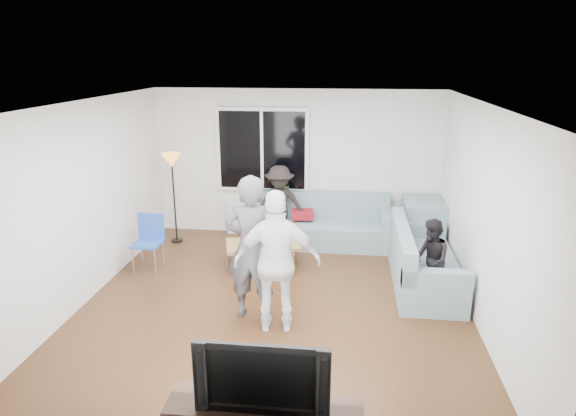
# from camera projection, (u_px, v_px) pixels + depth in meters

# --- Properties ---
(floor) EXTENTS (5.00, 5.50, 0.04)m
(floor) POSITION_uv_depth(u_px,v_px,m) (275.00, 306.00, 6.57)
(floor) COLOR #56351C
(floor) RESTS_ON ground
(ceiling) EXTENTS (5.00, 5.50, 0.04)m
(ceiling) POSITION_uv_depth(u_px,v_px,m) (273.00, 102.00, 5.79)
(ceiling) COLOR white
(ceiling) RESTS_ON ground
(wall_back) EXTENTS (5.00, 0.04, 2.60)m
(wall_back) POSITION_uv_depth(u_px,v_px,m) (297.00, 164.00, 8.81)
(wall_back) COLOR silver
(wall_back) RESTS_ON ground
(wall_front) EXTENTS (5.00, 0.04, 2.60)m
(wall_front) POSITION_uv_depth(u_px,v_px,m) (218.00, 325.00, 3.55)
(wall_front) COLOR silver
(wall_front) RESTS_ON ground
(wall_left) EXTENTS (0.04, 5.50, 2.60)m
(wall_left) POSITION_uv_depth(u_px,v_px,m) (82.00, 203.00, 6.47)
(wall_left) COLOR silver
(wall_left) RESTS_ON ground
(wall_right) EXTENTS (0.04, 5.50, 2.60)m
(wall_right) POSITION_uv_depth(u_px,v_px,m) (485.00, 218.00, 5.90)
(wall_right) COLOR silver
(wall_right) RESTS_ON ground
(window_frame) EXTENTS (1.62, 0.06, 1.47)m
(window_frame) POSITION_uv_depth(u_px,v_px,m) (262.00, 150.00, 8.73)
(window_frame) COLOR white
(window_frame) RESTS_ON wall_back
(window_glass) EXTENTS (1.50, 0.02, 1.35)m
(window_glass) POSITION_uv_depth(u_px,v_px,m) (262.00, 150.00, 8.69)
(window_glass) COLOR black
(window_glass) RESTS_ON window_frame
(window_mullion) EXTENTS (0.05, 0.03, 1.35)m
(window_mullion) POSITION_uv_depth(u_px,v_px,m) (262.00, 150.00, 8.68)
(window_mullion) COLOR white
(window_mullion) RESTS_ON window_frame
(radiator) EXTENTS (1.30, 0.12, 0.62)m
(radiator) POSITION_uv_depth(u_px,v_px,m) (263.00, 218.00, 9.06)
(radiator) COLOR silver
(radiator) RESTS_ON floor
(potted_plant) EXTENTS (0.19, 0.16, 0.32)m
(potted_plant) POSITION_uv_depth(u_px,v_px,m) (284.00, 194.00, 8.85)
(potted_plant) COLOR #2F6327
(potted_plant) RESTS_ON radiator
(vase) EXTENTS (0.20, 0.20, 0.16)m
(vase) POSITION_uv_depth(u_px,v_px,m) (245.00, 197.00, 8.95)
(vase) COLOR white
(vase) RESTS_ON radiator
(sofa_back_section) EXTENTS (2.30, 0.85, 0.85)m
(sofa_back_section) POSITION_uv_depth(u_px,v_px,m) (322.00, 221.00, 8.54)
(sofa_back_section) COLOR gray
(sofa_back_section) RESTS_ON floor
(sofa_right_section) EXTENTS (2.00, 0.85, 0.85)m
(sofa_right_section) POSITION_uv_depth(u_px,v_px,m) (426.00, 257.00, 7.02)
(sofa_right_section) COLOR gray
(sofa_right_section) RESTS_ON floor
(sofa_corner) EXTENTS (0.85, 0.85, 0.85)m
(sofa_corner) POSITION_uv_depth(u_px,v_px,m) (428.00, 225.00, 8.34)
(sofa_corner) COLOR gray
(sofa_corner) RESTS_ON floor
(cushion_yellow) EXTENTS (0.40, 0.34, 0.14)m
(cushion_yellow) POSITION_uv_depth(u_px,v_px,m) (270.00, 215.00, 8.60)
(cushion_yellow) COLOR gold
(cushion_yellow) RESTS_ON sofa_back_section
(cushion_red) EXTENTS (0.39, 0.33, 0.13)m
(cushion_red) POSITION_uv_depth(u_px,v_px,m) (303.00, 214.00, 8.61)
(cushion_red) COLOR maroon
(cushion_red) RESTS_ON sofa_back_section
(coffee_table) EXTENTS (1.22, 0.87, 0.40)m
(coffee_table) POSITION_uv_depth(u_px,v_px,m) (263.00, 255.00, 7.67)
(coffee_table) COLOR #9C804B
(coffee_table) RESTS_ON floor
(pitcher) EXTENTS (0.17, 0.17, 0.17)m
(pitcher) POSITION_uv_depth(u_px,v_px,m) (259.00, 240.00, 7.50)
(pitcher) COLOR maroon
(pitcher) RESTS_ON coffee_table
(side_chair) EXTENTS (0.41, 0.41, 0.86)m
(side_chair) POSITION_uv_depth(u_px,v_px,m) (147.00, 244.00, 7.47)
(side_chair) COLOR #2850B0
(side_chair) RESTS_ON floor
(floor_lamp) EXTENTS (0.32, 0.32, 1.56)m
(floor_lamp) POSITION_uv_depth(u_px,v_px,m) (174.00, 199.00, 8.56)
(floor_lamp) COLOR orange
(floor_lamp) RESTS_ON floor
(player_left) EXTENTS (0.70, 0.49, 1.82)m
(player_left) POSITION_uv_depth(u_px,v_px,m) (252.00, 248.00, 6.02)
(player_left) COLOR #47474C
(player_left) RESTS_ON floor
(player_right) EXTENTS (1.05, 0.54, 1.72)m
(player_right) POSITION_uv_depth(u_px,v_px,m) (277.00, 262.00, 5.75)
(player_right) COLOR silver
(player_right) RESTS_ON floor
(spectator_right) EXTENTS (0.50, 0.60, 1.10)m
(spectator_right) POSITION_uv_depth(u_px,v_px,m) (431.00, 260.00, 6.59)
(spectator_right) COLOR black
(spectator_right) RESTS_ON floor
(spectator_back) EXTENTS (0.93, 0.59, 1.36)m
(spectator_back) POSITION_uv_depth(u_px,v_px,m) (280.00, 204.00, 8.58)
(spectator_back) COLOR black
(spectator_back) RESTS_ON floor
(television) EXTENTS (1.07, 0.14, 0.62)m
(television) POSITION_uv_depth(u_px,v_px,m) (264.00, 372.00, 3.94)
(television) COLOR black
(television) RESTS_ON tv_console
(bottle_e) EXTENTS (0.07, 0.07, 0.20)m
(bottle_e) POSITION_uv_depth(u_px,v_px,m) (284.00, 234.00, 7.70)
(bottle_e) COLOR black
(bottle_e) RESTS_ON coffee_table
(bottle_a) EXTENTS (0.07, 0.07, 0.25)m
(bottle_a) POSITION_uv_depth(u_px,v_px,m) (242.00, 231.00, 7.74)
(bottle_a) COLOR #CA450B
(bottle_a) RESTS_ON coffee_table
(bottle_c) EXTENTS (0.07, 0.07, 0.23)m
(bottle_c) POSITION_uv_depth(u_px,v_px,m) (269.00, 232.00, 7.72)
(bottle_c) COLOR black
(bottle_c) RESTS_ON coffee_table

